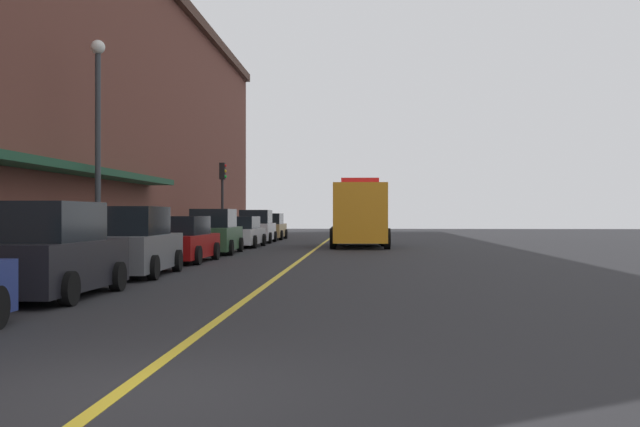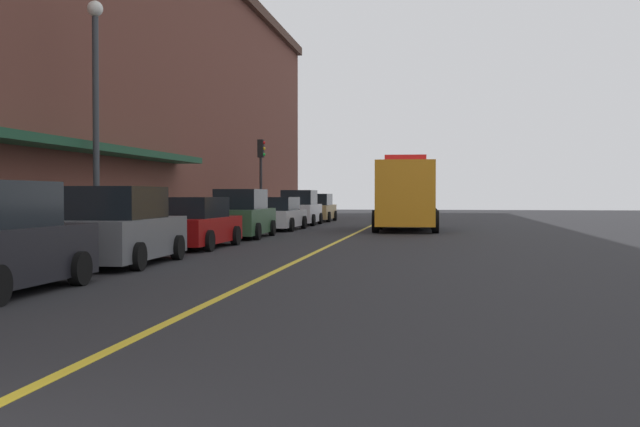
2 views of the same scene
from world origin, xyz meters
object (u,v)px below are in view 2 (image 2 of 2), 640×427
(parked_car_2, at_px, (120,228))
(parked_car_6, at_px, (300,209))
(parked_car_3, at_px, (196,224))
(parking_meter_0, at_px, (197,211))
(parked_car_4, at_px, (242,215))
(parking_meter_3, at_px, (282,205))
(street_lamp_left, at_px, (96,98))
(parked_car_7, at_px, (318,208))
(parked_car_5, at_px, (279,214))
(parking_meter_2, at_px, (272,206))
(utility_truck, at_px, (406,196))
(traffic_light_near, at_px, (261,165))

(parked_car_2, distance_m, parked_car_6, 24.24)
(parked_car_3, bearing_deg, parking_meter_0, 18.20)
(parked_car_4, distance_m, parking_meter_3, 14.38)
(parked_car_2, relative_size, street_lamp_left, 0.69)
(parked_car_7, distance_m, parking_meter_0, 19.97)
(parked_car_3, xyz_separation_m, parked_car_5, (0.11, 12.33, -0.02))
(parked_car_4, bearing_deg, parking_meter_2, 4.97)
(parked_car_5, xyz_separation_m, parked_car_6, (-0.07, 6.09, 0.15))
(parked_car_6, bearing_deg, parking_meter_3, 38.03)
(parked_car_4, bearing_deg, parked_car_7, -1.98)
(parked_car_3, distance_m, parked_car_7, 24.23)
(parked_car_4, bearing_deg, parking_meter_0, 137.11)
(parked_car_5, height_order, utility_truck, utility_truck)
(parked_car_7, xyz_separation_m, parking_meter_2, (-1.49, -6.57, 0.25))
(parked_car_5, bearing_deg, parking_meter_3, 11.85)
(parked_car_2, bearing_deg, street_lamp_left, 31.62)
(parking_meter_2, height_order, traffic_light_near, traffic_light_near)
(parking_meter_3, bearing_deg, parked_car_7, 69.90)
(utility_truck, relative_size, parking_meter_0, 5.68)
(parked_car_4, xyz_separation_m, utility_truck, (6.08, 7.31, 0.75))
(parked_car_2, relative_size, parked_car_4, 0.98)
(parking_meter_2, xyz_separation_m, street_lamp_left, (-0.60, -20.59, 3.34))
(parked_car_4, relative_size, utility_truck, 0.64)
(parked_car_4, height_order, utility_truck, utility_truck)
(parking_meter_0, bearing_deg, parked_car_5, 79.70)
(parked_car_3, distance_m, parking_meter_0, 4.53)
(street_lamp_left, bearing_deg, parking_meter_0, 85.27)
(parked_car_7, bearing_deg, street_lamp_left, 175.57)
(parked_car_5, height_order, parking_meter_3, parked_car_5)
(parked_car_6, bearing_deg, utility_truck, -131.57)
(parked_car_3, xyz_separation_m, parked_car_6, (0.04, 18.42, 0.13))
(parked_car_3, height_order, traffic_light_near, traffic_light_near)
(parked_car_7, height_order, parking_meter_2, parked_car_7)
(utility_truck, xyz_separation_m, parking_meter_3, (-7.43, 7.01, -0.56))
(parked_car_4, distance_m, street_lamp_left, 9.66)
(parked_car_2, distance_m, parking_meter_2, 23.51)
(parked_car_6, distance_m, parking_meter_0, 14.17)
(parking_meter_0, bearing_deg, parked_car_7, 85.72)
(parked_car_2, height_order, parked_car_4, parked_car_4)
(parked_car_3, height_order, parked_car_4, parked_car_4)
(parked_car_5, bearing_deg, parking_meter_0, 171.02)
(parked_car_4, relative_size, parked_car_7, 1.04)
(parked_car_7, height_order, utility_truck, utility_truck)
(parked_car_2, distance_m, parking_meter_3, 26.01)
(parking_meter_2, bearing_deg, parking_meter_3, 90.00)
(parking_meter_2, bearing_deg, utility_truck, -31.24)
(parked_car_2, xyz_separation_m, parking_meter_0, (-1.32, 10.13, 0.19))
(parked_car_2, bearing_deg, parking_meter_3, 0.91)
(parked_car_4, height_order, street_lamp_left, street_lamp_left)
(parked_car_2, relative_size, parking_meter_2, 3.59)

